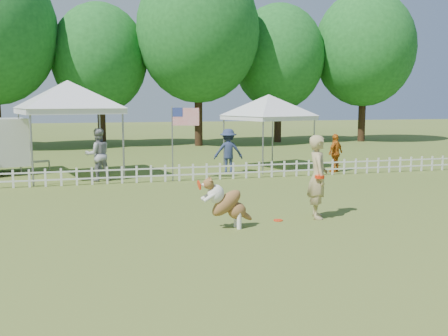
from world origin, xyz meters
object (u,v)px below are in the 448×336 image
(frisbee_on_turf, at_px, (278,220))
(spectator_b, at_px, (228,151))
(spectator_a, at_px, (98,155))
(spectator_c, at_px, (335,153))
(canopy_tent_left, at_px, (69,130))
(flag_pole, at_px, (172,144))
(dog, at_px, (227,203))
(canopy_tent_right, at_px, (268,132))
(handler, at_px, (318,177))

(frisbee_on_turf, distance_m, spectator_b, 8.06)
(spectator_a, height_order, spectator_b, spectator_a)
(spectator_c, bearing_deg, canopy_tent_left, -38.29)
(flag_pole, bearing_deg, dog, -72.51)
(flag_pole, bearing_deg, frisbee_on_turf, -60.85)
(dog, bearing_deg, canopy_tent_right, 61.72)
(handler, height_order, spectator_c, handler)
(handler, height_order, flag_pole, flag_pole)
(dog, height_order, spectator_b, spectator_b)
(dog, xyz_separation_m, canopy_tent_left, (-3.60, 9.02, 1.17))
(canopy_tent_left, relative_size, canopy_tent_right, 1.15)
(canopy_tent_left, height_order, spectator_b, canopy_tent_left)
(spectator_a, bearing_deg, canopy_tent_left, -64.91)
(canopy_tent_right, xyz_separation_m, spectator_a, (-7.04, -1.70, -0.58))
(canopy_tent_left, bearing_deg, spectator_a, -66.01)
(frisbee_on_turf, xyz_separation_m, spectator_a, (-3.99, 7.34, 0.93))
(frisbee_on_turf, xyz_separation_m, canopy_tent_left, (-4.97, 8.61, 1.75))
(canopy_tent_right, bearing_deg, canopy_tent_left, 164.25)
(frisbee_on_turf, height_order, flag_pole, flag_pole)
(canopy_tent_right, height_order, spectator_a, canopy_tent_right)
(frisbee_on_turf, bearing_deg, spectator_b, 82.86)
(handler, bearing_deg, spectator_b, 17.17)
(dog, bearing_deg, frisbee_on_turf, 13.47)
(frisbee_on_turf, relative_size, spectator_b, 0.13)
(canopy_tent_left, bearing_deg, spectator_c, -21.73)
(frisbee_on_turf, bearing_deg, dog, -163.34)
(handler, xyz_separation_m, frisbee_on_turf, (-1.02, -0.05, -1.00))
(canopy_tent_right, distance_m, spectator_a, 7.27)
(frisbee_on_turf, relative_size, canopy_tent_left, 0.06)
(dog, distance_m, spectator_b, 8.69)
(spectator_c, bearing_deg, frisbee_on_turf, 23.53)
(spectator_c, bearing_deg, handler, 29.07)
(dog, distance_m, frisbee_on_turf, 1.54)
(canopy_tent_right, distance_m, spectator_b, 2.42)
(spectator_a, xyz_separation_m, spectator_c, (9.23, -0.15, -0.17))
(spectator_a, bearing_deg, canopy_tent_right, -179.12)
(handler, bearing_deg, flag_pole, 37.35)
(spectator_b, bearing_deg, flag_pole, 37.88)
(dog, xyz_separation_m, spectator_c, (6.61, 7.60, 0.18))
(frisbee_on_turf, xyz_separation_m, canopy_tent_right, (3.05, 9.04, 1.51))
(canopy_tent_left, relative_size, flag_pole, 1.32)
(dog, distance_m, flag_pole, 7.09)
(dog, bearing_deg, handler, 7.59)
(handler, relative_size, dog, 1.72)
(spectator_a, distance_m, spectator_c, 9.23)
(spectator_b, xyz_separation_m, spectator_c, (4.25, -0.76, -0.11))
(dog, bearing_deg, flag_pole, 87.29)
(canopy_tent_right, bearing_deg, flag_pole, -170.69)
(canopy_tent_left, bearing_deg, frisbee_on_turf, -73.79)
(spectator_a, relative_size, spectator_b, 1.07)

